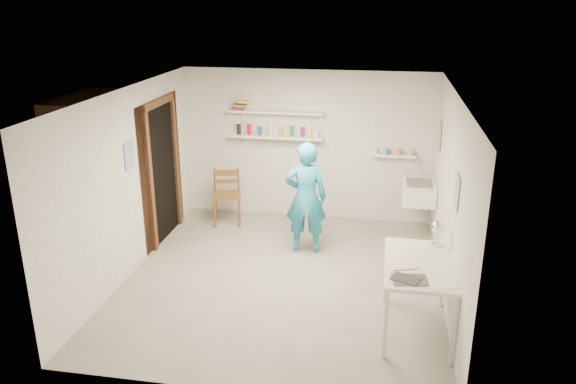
% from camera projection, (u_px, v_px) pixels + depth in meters
% --- Properties ---
extents(floor, '(4.00, 4.50, 0.02)m').
position_uv_depth(floor, '(283.00, 279.00, 7.28)').
color(floor, slate).
rests_on(floor, ground).
extents(ceiling, '(4.00, 4.50, 0.02)m').
position_uv_depth(ceiling, '(282.00, 92.00, 6.48)').
color(ceiling, silver).
rests_on(ceiling, wall_back).
extents(wall_back, '(4.00, 0.02, 2.40)m').
position_uv_depth(wall_back, '(308.00, 145.00, 8.98)').
color(wall_back, silver).
rests_on(wall_back, ground).
extents(wall_front, '(4.00, 0.02, 2.40)m').
position_uv_depth(wall_front, '(234.00, 277.00, 4.78)').
color(wall_front, silver).
rests_on(wall_front, ground).
extents(wall_left, '(0.02, 4.50, 2.40)m').
position_uv_depth(wall_left, '(129.00, 182.00, 7.21)').
color(wall_left, silver).
rests_on(wall_left, ground).
extents(wall_right, '(0.02, 4.50, 2.40)m').
position_uv_depth(wall_right, '(451.00, 201.00, 6.56)').
color(wall_right, silver).
rests_on(wall_right, ground).
extents(doorway_recess, '(0.02, 0.90, 2.00)m').
position_uv_depth(doorway_recess, '(162.00, 173.00, 8.25)').
color(doorway_recess, black).
rests_on(doorway_recess, wall_left).
extents(corridor_box, '(1.40, 1.50, 2.10)m').
position_uv_depth(corridor_box, '(117.00, 167.00, 8.35)').
color(corridor_box, brown).
rests_on(corridor_box, ground).
extents(door_lintel, '(0.06, 1.05, 0.10)m').
position_uv_depth(door_lintel, '(158.00, 102.00, 7.90)').
color(door_lintel, brown).
rests_on(door_lintel, wall_left).
extents(door_jamb_near, '(0.06, 0.10, 2.00)m').
position_uv_depth(door_jamb_near, '(150.00, 184.00, 7.78)').
color(door_jamb_near, brown).
rests_on(door_jamb_near, ground).
extents(door_jamb_far, '(0.06, 0.10, 2.00)m').
position_uv_depth(door_jamb_far, '(176.00, 164.00, 8.71)').
color(door_jamb_far, brown).
rests_on(door_jamb_far, ground).
extents(shelf_lower, '(1.50, 0.22, 0.03)m').
position_uv_depth(shelf_lower, '(276.00, 137.00, 8.89)').
color(shelf_lower, white).
rests_on(shelf_lower, wall_back).
extents(shelf_upper, '(1.50, 0.22, 0.03)m').
position_uv_depth(shelf_upper, '(276.00, 112.00, 8.76)').
color(shelf_upper, white).
rests_on(shelf_upper, wall_back).
extents(ledge_shelf, '(0.70, 0.14, 0.03)m').
position_uv_depth(ledge_shelf, '(393.00, 156.00, 8.71)').
color(ledge_shelf, white).
rests_on(ledge_shelf, wall_back).
extents(poster_left, '(0.01, 0.28, 0.36)m').
position_uv_depth(poster_left, '(130.00, 155.00, 7.14)').
color(poster_left, '#334C7F').
rests_on(poster_left, wall_left).
extents(poster_right_a, '(0.01, 0.34, 0.42)m').
position_uv_depth(poster_right_a, '(440.00, 136.00, 8.12)').
color(poster_right_a, '#995933').
rests_on(poster_right_a, wall_right).
extents(poster_right_b, '(0.01, 0.30, 0.38)m').
position_uv_depth(poster_right_b, '(457.00, 192.00, 5.95)').
color(poster_right_b, '#3F724C').
rests_on(poster_right_b, wall_right).
extents(belfast_sink, '(0.48, 0.60, 0.30)m').
position_uv_depth(belfast_sink, '(419.00, 192.00, 8.34)').
color(belfast_sink, white).
rests_on(belfast_sink, wall_right).
extents(man, '(0.62, 0.44, 1.60)m').
position_uv_depth(man, '(306.00, 198.00, 7.82)').
color(man, teal).
rests_on(man, ground).
extents(wall_clock, '(0.29, 0.07, 0.29)m').
position_uv_depth(wall_clock, '(310.00, 175.00, 7.93)').
color(wall_clock, beige).
rests_on(wall_clock, man).
extents(wooden_chair, '(0.53, 0.51, 0.94)m').
position_uv_depth(wooden_chair, '(227.00, 196.00, 8.90)').
color(wooden_chair, brown).
rests_on(wooden_chair, ground).
extents(work_table, '(0.73, 1.22, 0.81)m').
position_uv_depth(work_table, '(417.00, 297.00, 6.02)').
color(work_table, silver).
rests_on(work_table, ground).
extents(desk_lamp, '(0.15, 0.15, 0.15)m').
position_uv_depth(desk_lamp, '(438.00, 227.00, 6.24)').
color(desk_lamp, silver).
rests_on(desk_lamp, work_table).
extents(spray_cans, '(1.29, 0.06, 0.17)m').
position_uv_depth(spray_cans, '(276.00, 131.00, 8.86)').
color(spray_cans, black).
rests_on(spray_cans, shelf_lower).
extents(book_stack, '(0.26, 0.14, 0.14)m').
position_uv_depth(book_stack, '(241.00, 105.00, 8.82)').
color(book_stack, red).
rests_on(book_stack, shelf_upper).
extents(ledge_pots, '(0.48, 0.07, 0.09)m').
position_uv_depth(ledge_pots, '(393.00, 152.00, 8.69)').
color(ledge_pots, silver).
rests_on(ledge_pots, ledge_shelf).
extents(papers, '(0.30, 0.22, 0.02)m').
position_uv_depth(papers, '(420.00, 262.00, 5.89)').
color(papers, silver).
rests_on(papers, work_table).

